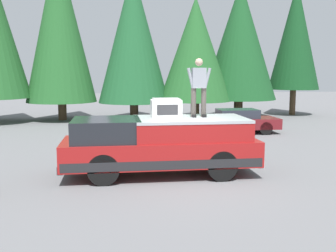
# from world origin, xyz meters

# --- Properties ---
(ground_plane) EXTENTS (90.00, 90.00, 0.00)m
(ground_plane) POSITION_xyz_m (0.00, 0.00, 0.00)
(ground_plane) COLOR slate
(pickup_truck) EXTENTS (2.01, 5.54, 1.65)m
(pickup_truck) POSITION_xyz_m (0.37, 0.70, 0.87)
(pickup_truck) COLOR maroon
(pickup_truck) RESTS_ON ground
(compressor_unit) EXTENTS (0.65, 0.84, 0.56)m
(compressor_unit) POSITION_xyz_m (0.42, 0.53, 1.93)
(compressor_unit) COLOR silver
(compressor_unit) RESTS_ON pickup_truck
(person_on_truck_bed) EXTENTS (0.29, 0.72, 1.69)m
(person_on_truck_bed) POSITION_xyz_m (0.53, -0.44, 2.55)
(person_on_truck_bed) COLOR #423D38
(person_on_truck_bed) RESTS_ON pickup_truck
(parked_car_maroon) EXTENTS (1.64, 4.10, 1.16)m
(parked_car_maroon) POSITION_xyz_m (7.75, -3.83, 0.58)
(parked_car_maroon) COLOR maroon
(parked_car_maroon) RESTS_ON ground
(conifer_far_left) EXTENTS (3.36, 3.36, 8.94)m
(conifer_far_left) POSITION_xyz_m (15.18, -10.17, 5.34)
(conifer_far_left) COLOR #4C3826
(conifer_far_left) RESTS_ON ground
(conifer_left) EXTENTS (4.74, 4.74, 8.65)m
(conifer_left) POSITION_xyz_m (14.38, -6.06, 4.91)
(conifer_left) COLOR #4C3826
(conifer_left) RESTS_ON ground
(conifer_center_left) EXTENTS (4.47, 4.47, 7.47)m
(conifer_center_left) POSITION_xyz_m (13.59, -3.01, 4.31)
(conifer_center_left) COLOR #4C3826
(conifer_center_left) RESTS_ON ground
(conifer_center_right) EXTENTS (4.38, 4.38, 9.18)m
(conifer_center_right) POSITION_xyz_m (14.17, 0.75, 5.11)
(conifer_center_right) COLOR #4C3826
(conifer_center_right) RESTS_ON ground
(conifer_right) EXTENTS (4.22, 4.22, 10.48)m
(conifer_right) POSITION_xyz_m (14.30, 5.16, 5.79)
(conifer_right) COLOR #4C3826
(conifer_right) RESTS_ON ground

